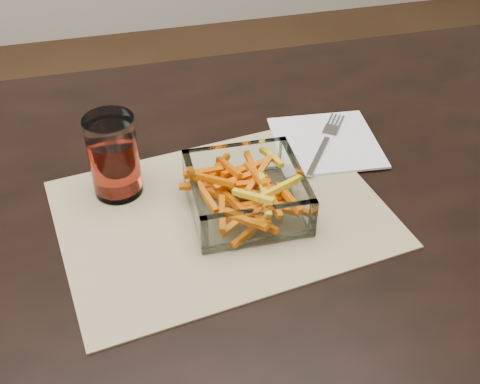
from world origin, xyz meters
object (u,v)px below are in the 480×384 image
dining_table (213,246)px  glass_bowl (246,195)px  tumbler (114,159)px  fork (326,141)px

dining_table → glass_bowl: glass_bowl is taller
dining_table → tumbler: size_ratio=12.82×
glass_bowl → fork: glass_bowl is taller
tumbler → fork: (0.34, 0.04, -0.05)m
dining_table → glass_bowl: bearing=-29.7°
fork → tumbler: bearing=-138.6°
dining_table → glass_bowl: (0.05, -0.03, 0.12)m
tumbler → fork: size_ratio=0.79×
glass_bowl → dining_table: bearing=150.3°
glass_bowl → fork: (0.17, 0.12, -0.02)m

